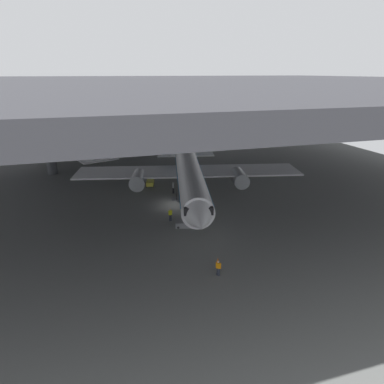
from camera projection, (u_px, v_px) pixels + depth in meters
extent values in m
plane|color=slate|center=(177.00, 205.00, 50.59)|extent=(110.00, 110.00, 0.00)
cylinder|color=#4C4F54|center=(47.00, 132.00, 63.47)|extent=(1.82, 1.82, 16.05)
cube|color=#38383D|center=(154.00, 83.00, 57.55)|extent=(121.00, 99.00, 1.20)
cube|color=#4C4F54|center=(202.00, 100.00, 35.52)|extent=(115.50, 0.50, 0.70)
cube|color=#4C4F54|center=(139.00, 86.00, 72.78)|extent=(115.50, 0.50, 0.70)
cylinder|color=white|center=(190.00, 177.00, 51.81)|extent=(10.18, 28.67, 3.83)
cone|color=white|center=(200.00, 220.00, 36.74)|extent=(4.69, 5.32, 3.75)
cube|color=black|center=(198.00, 208.00, 38.86)|extent=(3.78, 3.35, 0.84)
cone|color=white|center=(185.00, 151.00, 66.76)|extent=(4.55, 6.70, 3.25)
cube|color=#1972B2|center=(185.00, 129.00, 62.95)|extent=(1.18, 4.12, 6.26)
cube|color=white|center=(200.00, 154.00, 63.61)|extent=(5.45, 4.15, 0.16)
cube|color=white|center=(171.00, 155.00, 63.26)|extent=(5.45, 4.15, 0.16)
cube|color=white|center=(248.00, 170.00, 56.94)|extent=(17.17, 10.40, 0.24)
cylinder|color=#9EA3A8|center=(239.00, 178.00, 55.07)|extent=(3.44, 5.38, 2.37)
cube|color=white|center=(127.00, 172.00, 55.65)|extent=(17.17, 10.40, 0.24)
cylinder|color=#9EA3A8|center=(138.00, 180.00, 54.03)|extent=(3.44, 5.38, 2.37)
cube|color=#1972B2|center=(190.00, 175.00, 51.72)|extent=(9.78, 26.65, 0.16)
cylinder|color=#9EA3A8|center=(195.00, 216.00, 43.54)|extent=(0.20, 0.20, 1.15)
cylinder|color=black|center=(195.00, 222.00, 43.80)|extent=(0.50, 0.94, 0.90)
cylinder|color=#9EA3A8|center=(205.00, 185.00, 55.34)|extent=(0.20, 0.20, 1.15)
cylinder|color=black|center=(205.00, 190.00, 55.61)|extent=(0.50, 0.94, 0.90)
cylinder|color=#9EA3A8|center=(173.00, 186.00, 55.01)|extent=(0.20, 0.20, 1.15)
cylinder|color=black|center=(173.00, 191.00, 55.28)|extent=(0.50, 0.94, 0.90)
cube|color=slate|center=(191.00, 223.00, 43.63)|extent=(4.11, 2.34, 0.70)
cube|color=slate|center=(191.00, 210.00, 43.02)|extent=(3.80, 2.08, 3.10)
cube|color=slate|center=(176.00, 199.00, 42.41)|extent=(1.37, 1.51, 0.12)
cylinder|color=black|center=(176.00, 197.00, 41.68)|extent=(0.06, 0.06, 1.00)
cylinder|color=black|center=(176.00, 193.00, 42.82)|extent=(0.06, 0.06, 1.00)
cylinder|color=black|center=(178.00, 228.00, 42.93)|extent=(0.32, 0.18, 0.30)
cylinder|color=black|center=(178.00, 223.00, 44.25)|extent=(0.32, 0.18, 0.30)
cylinder|color=black|center=(204.00, 227.00, 43.14)|extent=(0.32, 0.18, 0.30)
cylinder|color=black|center=(203.00, 222.00, 44.46)|extent=(0.32, 0.18, 0.30)
cylinder|color=#232838|center=(217.00, 272.00, 33.01)|extent=(0.14, 0.14, 0.79)
cylinder|color=#232838|center=(219.00, 272.00, 32.94)|extent=(0.14, 0.14, 0.79)
cube|color=orange|center=(218.00, 266.00, 32.76)|extent=(0.41, 0.40, 0.56)
cylinder|color=orange|center=(216.00, 265.00, 32.84)|extent=(0.09, 0.09, 0.53)
cylinder|color=orange|center=(221.00, 266.00, 32.65)|extent=(0.09, 0.09, 0.53)
sphere|color=beige|center=(218.00, 262.00, 32.62)|extent=(0.21, 0.21, 0.21)
cylinder|color=#232838|center=(171.00, 218.00, 45.09)|extent=(0.14, 0.14, 0.87)
cylinder|color=#232838|center=(170.00, 218.00, 45.00)|extent=(0.14, 0.14, 0.87)
cube|color=yellow|center=(170.00, 213.00, 44.80)|extent=(0.41, 0.31, 0.61)
cylinder|color=yellow|center=(172.00, 212.00, 44.91)|extent=(0.09, 0.09, 0.58)
cylinder|color=yellow|center=(169.00, 213.00, 44.68)|extent=(0.09, 0.09, 0.58)
sphere|color=beige|center=(170.00, 210.00, 44.66)|extent=(0.23, 0.23, 0.23)
cylinder|color=white|center=(92.00, 142.00, 78.26)|extent=(27.25, 11.99, 3.68)
cone|color=white|center=(152.00, 135.00, 86.60)|extent=(5.32, 4.80, 3.61)
cube|color=black|center=(144.00, 134.00, 85.19)|extent=(3.42, 3.77, 0.81)
cone|color=white|center=(18.00, 148.00, 69.80)|extent=(6.57, 4.80, 3.13)
cube|color=navy|center=(27.00, 125.00, 69.59)|extent=(3.90, 1.47, 6.03)
cube|color=white|center=(33.00, 144.00, 73.54)|extent=(4.32, 5.39, 0.16)
cube|color=white|center=(38.00, 148.00, 69.55)|extent=(4.32, 5.39, 0.16)
cube|color=white|center=(61.00, 139.00, 83.35)|extent=(11.13, 16.72, 0.24)
cylinder|color=#9EA3A8|center=(72.00, 142.00, 83.22)|extent=(5.26, 3.65, 2.28)
cube|color=white|center=(88.00, 154.00, 68.59)|extent=(11.13, 16.72, 0.24)
cylinder|color=#9EA3A8|center=(94.00, 154.00, 71.32)|extent=(5.26, 3.65, 2.28)
cube|color=navy|center=(92.00, 141.00, 78.17)|extent=(25.36, 11.44, 0.16)
cylinder|color=#9EA3A8|center=(130.00, 147.00, 83.97)|extent=(0.20, 0.20, 1.15)
cylinder|color=black|center=(130.00, 150.00, 84.24)|extent=(0.95, 0.56, 0.90)
cylinder|color=#9EA3A8|center=(78.00, 151.00, 79.42)|extent=(0.20, 0.20, 1.15)
cylinder|color=black|center=(78.00, 154.00, 79.68)|extent=(0.95, 0.56, 0.90)
cylinder|color=#9EA3A8|center=(85.00, 155.00, 75.64)|extent=(0.20, 0.20, 1.15)
cylinder|color=black|center=(86.00, 158.00, 75.90)|extent=(0.95, 0.56, 0.90)
cube|color=black|center=(218.00, 263.00, 35.26)|extent=(0.36, 0.36, 0.04)
cone|color=orange|center=(218.00, 260.00, 35.16)|extent=(0.30, 0.30, 0.56)
cube|color=yellow|center=(150.00, 183.00, 58.87)|extent=(1.72, 2.43, 0.70)
cylinder|color=black|center=(153.00, 186.00, 58.25)|extent=(0.29, 0.47, 0.44)
cylinder|color=black|center=(147.00, 186.00, 58.21)|extent=(0.29, 0.47, 0.44)
cylinder|color=black|center=(154.00, 183.00, 59.76)|extent=(0.29, 0.47, 0.44)
cylinder|color=black|center=(147.00, 183.00, 59.72)|extent=(0.29, 0.47, 0.44)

